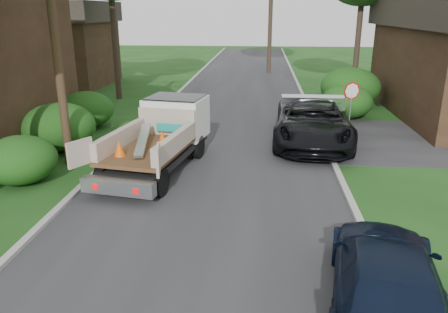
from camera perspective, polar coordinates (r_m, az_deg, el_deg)
ground at (r=11.01m, az=-3.26°, el=-10.24°), size 120.00×120.00×0.00m
road at (r=20.30m, az=0.72°, el=3.46°), size 8.00×90.00×0.02m
curb_left at (r=20.98m, az=-10.54°, el=3.80°), size 0.20×90.00×0.12m
curb_right at (r=20.41m, az=12.30°, el=3.26°), size 0.20×90.00×0.12m
stop_sign at (r=19.24m, az=16.27°, el=7.29°), size 0.71×0.32×2.48m
utility_pole at (r=16.09m, az=-21.49°, el=16.91°), size 2.42×1.25×10.00m
house_left_far at (r=34.98m, az=-20.94°, el=13.72°), size 7.56×7.56×6.00m
hedge_left_a at (r=15.38m, az=-25.13°, el=-0.40°), size 2.34×2.34×1.53m
hedge_left_b at (r=18.43m, az=-20.78°, el=3.65°), size 2.86×2.86×1.87m
hedge_left_c at (r=21.68m, az=-17.60°, el=5.86°), size 2.60×2.60×1.70m
hedge_right_a at (r=23.38m, az=15.73°, el=6.92°), size 2.60×2.60×1.70m
hedge_right_b at (r=26.37m, az=16.16°, el=8.70°), size 3.38×3.38×2.21m
flatbed_truck at (r=15.73m, az=-7.63°, el=3.38°), size 3.41×6.25×2.25m
black_pickup at (r=18.56m, az=11.53°, el=4.55°), size 3.54×6.84×1.84m
navy_suv at (r=8.73m, az=20.43°, el=-14.53°), size 2.78×5.11×1.41m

